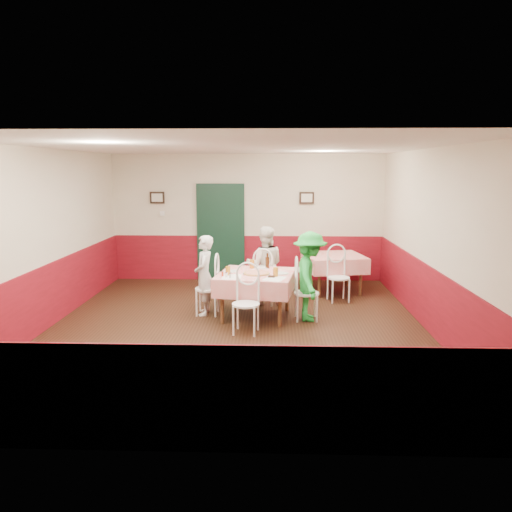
{
  "coord_description": "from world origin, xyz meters",
  "views": [
    {
      "loc": [
        0.56,
        -7.54,
        2.49
      ],
      "look_at": [
        0.28,
        0.62,
        1.05
      ],
      "focal_mm": 35.0,
      "sensor_mm": 36.0,
      "label": 1
    }
  ],
  "objects_px": {
    "glass_a": "(228,271)",
    "wallet": "(272,277)",
    "chair_far": "(264,280)",
    "glass_b": "(276,272)",
    "diner_right": "(310,276)",
    "chair_near": "(246,304)",
    "beer_bottle": "(267,261)",
    "diner_far": "(265,265)",
    "chair_left": "(207,289)",
    "glass_c": "(252,264)",
    "main_table": "(256,295)",
    "chair_right": "(306,293)",
    "pizza": "(256,273)",
    "diner_left": "(204,275)",
    "chair_second_a": "(297,270)",
    "chair_second_b": "(339,278)",
    "second_table": "(334,274)"
  },
  "relations": [
    {
      "from": "glass_b",
      "to": "wallet",
      "type": "bearing_deg",
      "value": -142.44
    },
    {
      "from": "second_table",
      "to": "chair_second_a",
      "type": "xyz_separation_m",
      "value": [
        -0.75,
        0.0,
        0.08
      ]
    },
    {
      "from": "chair_second_a",
      "to": "glass_b",
      "type": "xyz_separation_m",
      "value": [
        -0.45,
        -2.09,
        0.38
      ]
    },
    {
      "from": "chair_left",
      "to": "chair_near",
      "type": "bearing_deg",
      "value": 39.27
    },
    {
      "from": "glass_c",
      "to": "glass_a",
      "type": "bearing_deg",
      "value": -121.45
    },
    {
      "from": "main_table",
      "to": "chair_far",
      "type": "relative_size",
      "value": 1.36
    },
    {
      "from": "chair_near",
      "to": "chair_left",
      "type": "bearing_deg",
      "value": 134.55
    },
    {
      "from": "chair_right",
      "to": "diner_left",
      "type": "xyz_separation_m",
      "value": [
        -1.73,
        0.26,
        0.24
      ]
    },
    {
      "from": "second_table",
      "to": "glass_c",
      "type": "bearing_deg",
      "value": -138.78
    },
    {
      "from": "chair_second_a",
      "to": "diner_far",
      "type": "xyz_separation_m",
      "value": [
        -0.64,
        -0.93,
        0.27
      ]
    },
    {
      "from": "chair_left",
      "to": "diner_left",
      "type": "xyz_separation_m",
      "value": [
        -0.05,
        0.01,
        0.24
      ]
    },
    {
      "from": "chair_second_a",
      "to": "wallet",
      "type": "relative_size",
      "value": 8.18
    },
    {
      "from": "chair_near",
      "to": "glass_c",
      "type": "distance_m",
      "value": 1.31
    },
    {
      "from": "main_table",
      "to": "diner_right",
      "type": "distance_m",
      "value": 0.97
    },
    {
      "from": "chair_second_a",
      "to": "beer_bottle",
      "type": "bearing_deg",
      "value": -33.1
    },
    {
      "from": "chair_left",
      "to": "diner_left",
      "type": "distance_m",
      "value": 0.24
    },
    {
      "from": "second_table",
      "to": "beer_bottle",
      "type": "relative_size",
      "value": 4.6
    },
    {
      "from": "chair_second_a",
      "to": "wallet",
      "type": "bearing_deg",
      "value": -23.91
    },
    {
      "from": "chair_right",
      "to": "beer_bottle",
      "type": "relative_size",
      "value": 3.7
    },
    {
      "from": "second_table",
      "to": "chair_left",
      "type": "bearing_deg",
      "value": -144.34
    },
    {
      "from": "second_table",
      "to": "chair_second_b",
      "type": "bearing_deg",
      "value": -90.0
    },
    {
      "from": "pizza",
      "to": "diner_left",
      "type": "bearing_deg",
      "value": 166.76
    },
    {
      "from": "chair_left",
      "to": "wallet",
      "type": "distance_m",
      "value": 1.23
    },
    {
      "from": "chair_second_b",
      "to": "pizza",
      "type": "distance_m",
      "value": 1.93
    },
    {
      "from": "chair_second_a",
      "to": "main_table",
      "type": "bearing_deg",
      "value": -33.44
    },
    {
      "from": "chair_second_a",
      "to": "diner_far",
      "type": "distance_m",
      "value": 1.16
    },
    {
      "from": "chair_far",
      "to": "diner_far",
      "type": "xyz_separation_m",
      "value": [
        0.01,
        0.05,
        0.27
      ]
    },
    {
      "from": "main_table",
      "to": "chair_right",
      "type": "height_order",
      "value": "chair_right"
    },
    {
      "from": "chair_near",
      "to": "diner_right",
      "type": "bearing_deg",
      "value": 42.92
    },
    {
      "from": "chair_left",
      "to": "chair_far",
      "type": "height_order",
      "value": "same"
    },
    {
      "from": "chair_far",
      "to": "glass_a",
      "type": "relative_size",
      "value": 6.19
    },
    {
      "from": "main_table",
      "to": "pizza",
      "type": "height_order",
      "value": "pizza"
    },
    {
      "from": "pizza",
      "to": "beer_bottle",
      "type": "distance_m",
      "value": 0.53
    },
    {
      "from": "chair_left",
      "to": "glass_c",
      "type": "bearing_deg",
      "value": 113.65
    },
    {
      "from": "main_table",
      "to": "pizza",
      "type": "bearing_deg",
      "value": -82.98
    },
    {
      "from": "chair_far",
      "to": "glass_b",
      "type": "xyz_separation_m",
      "value": [
        0.2,
        -1.11,
        0.38
      ]
    },
    {
      "from": "chair_second_a",
      "to": "chair_second_b",
      "type": "distance_m",
      "value": 1.06
    },
    {
      "from": "chair_right",
      "to": "pizza",
      "type": "bearing_deg",
      "value": 84.76
    },
    {
      "from": "beer_bottle",
      "to": "diner_far",
      "type": "distance_m",
      "value": 0.51
    },
    {
      "from": "glass_a",
      "to": "glass_c",
      "type": "bearing_deg",
      "value": 58.55
    },
    {
      "from": "chair_near",
      "to": "glass_c",
      "type": "height_order",
      "value": "glass_c"
    },
    {
      "from": "glass_a",
      "to": "wallet",
      "type": "bearing_deg",
      "value": -10.02
    },
    {
      "from": "main_table",
      "to": "chair_second_b",
      "type": "height_order",
      "value": "chair_second_b"
    },
    {
      "from": "diner_far",
      "to": "pizza",
      "type": "bearing_deg",
      "value": 83.11
    },
    {
      "from": "diner_right",
      "to": "chair_near",
      "type": "bearing_deg",
      "value": 125.88
    },
    {
      "from": "chair_far",
      "to": "wallet",
      "type": "relative_size",
      "value": 8.18
    },
    {
      "from": "wallet",
      "to": "chair_left",
      "type": "bearing_deg",
      "value": 166.67
    },
    {
      "from": "chair_near",
      "to": "glass_a",
      "type": "relative_size",
      "value": 6.19
    },
    {
      "from": "chair_left",
      "to": "glass_b",
      "type": "bearing_deg",
      "value": 74.23
    },
    {
      "from": "second_table",
      "to": "beer_bottle",
      "type": "distance_m",
      "value": 2.01
    }
  ]
}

